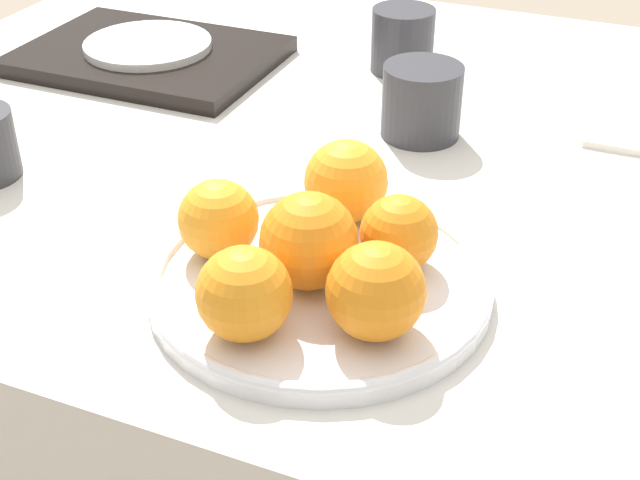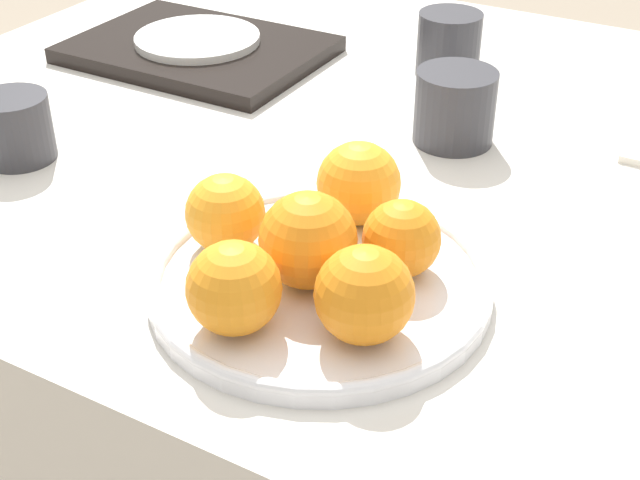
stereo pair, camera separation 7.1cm
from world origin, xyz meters
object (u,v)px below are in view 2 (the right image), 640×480
Objects in this scene: orange_4 at (364,295)px; orange_5 at (359,183)px; cup_1 at (455,107)px; orange_1 at (225,213)px; cup_0 at (449,45)px; side_plate at (197,39)px; serving_tray at (198,50)px; cup_2 at (15,128)px; orange_2 at (308,240)px; fruit_platter at (320,281)px; orange_0 at (401,239)px; orange_3 at (234,288)px.

orange_5 is (-0.08, 0.14, 0.00)m from orange_4.
orange_4 is 0.37m from cup_1.
orange_1 reaches higher than cup_0.
serving_tray is at bearing 0.00° from side_plate.
cup_0 is at bearing 114.55° from cup_1.
cup_2 is (-0.37, -0.04, -0.02)m from orange_5.
orange_2 is 0.08m from orange_4.
cup_2 is (-0.38, 0.06, -0.02)m from orange_2.
orange_4 reaches higher than fruit_platter.
orange_0 is at bearing 15.42° from orange_1.
cup_2 is at bearing 171.07° from orange_2.
fruit_platter is 0.89× the size of serving_tray.
serving_tray is at bearing 128.86° from orange_3.
orange_0 reaches higher than cup_2.
orange_0 is at bearing -36.79° from serving_tray.
orange_1 reaches higher than cup_1.
side_plate is (-0.45, 0.34, -0.02)m from orange_0.
cup_2 is at bearing 170.26° from orange_1.
orange_2 reaches higher than cup_0.
orange_5 is 0.38m from cup_2.
orange_1 is (-0.14, -0.04, 0.00)m from orange_0.
orange_4 is 0.46× the size of side_plate.
orange_3 is (0.07, -0.09, 0.00)m from orange_1.
orange_1 is at bearing 173.92° from orange_2.
cup_0 reaches higher than side_plate.
orange_0 is 0.20× the size of serving_tray.
orange_3 is 0.39m from cup_2.
orange_5 is at bearing 51.38° from orange_1.
orange_2 is (-0.01, -0.01, 0.04)m from fruit_platter.
orange_5 is 0.47m from side_plate.
orange_2 is 0.50m from cup_0.
fruit_platter is at bearing -43.49° from side_plate.
orange_3 is 0.91× the size of cup_0.
cup_1 is at bearing -65.45° from cup_0.
cup_1 is (0.39, -0.07, 0.01)m from side_plate.
side_plate is at bearing 143.70° from orange_5.
fruit_platter is 0.04m from orange_2.
orange_0 is 0.44m from cup_2.
cup_0 is (0.31, 0.10, 0.03)m from serving_tray.
orange_0 is 0.85× the size of cup_2.
orange_0 is 0.82× the size of orange_2.
orange_0 is 0.08m from orange_2.
orange_1 is 0.79× the size of cup_1.
orange_5 reaches higher than cup_0.
cup_2 is (-0.45, 0.10, -0.02)m from orange_4.
orange_5 is (-0.07, 0.06, 0.01)m from orange_0.
orange_5 is at bearing -36.30° from serving_tray.
orange_0 is 0.90× the size of orange_3.
orange_5 is at bearing -91.01° from cup_1.
orange_3 is 0.96× the size of orange_5.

